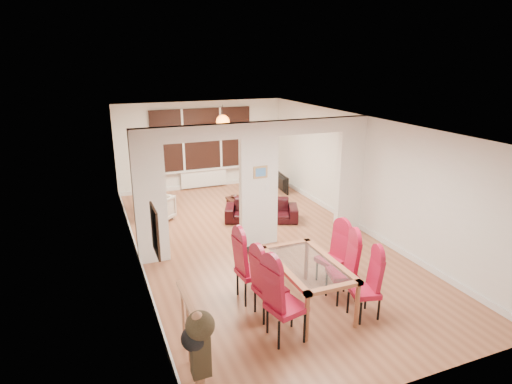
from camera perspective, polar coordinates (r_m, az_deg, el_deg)
floor at (r=9.22m, az=0.34°, el=-6.84°), size 5.00×9.00×0.01m
room_walls at (r=8.77m, az=0.35°, el=0.93°), size 5.00×9.00×2.60m
divider_wall at (r=8.77m, az=0.35°, el=0.93°), size 5.00×0.18×2.60m
bay_window_blinds at (r=12.83m, az=-7.22°, el=7.03°), size 3.00×0.08×1.80m
radiator at (r=13.07m, az=-6.98°, el=1.82°), size 1.40×0.08×0.50m
pendant_light at (r=11.73m, az=-4.45°, el=9.35°), size 0.36×0.36×0.36m
stair_newel at (r=5.69m, az=-8.92°, el=-17.56°), size 0.40×1.20×1.10m
wall_poster at (r=5.85m, az=-13.32°, el=-5.07°), size 0.04×0.52×0.67m
pillar_photo at (r=8.60m, az=0.60°, el=2.67°), size 0.30×0.03×0.25m
dining_table at (r=6.93m, az=6.77°, el=-12.17°), size 0.92×1.64×0.77m
dining_chair_la at (r=6.10m, az=4.05°, el=-14.30°), size 0.57×0.57×1.18m
dining_chair_lb at (r=6.58m, az=1.91°, el=-12.20°), size 0.49×0.49×1.08m
dining_chair_lc at (r=7.00m, az=-0.50°, el=-9.96°), size 0.49×0.49×1.15m
dining_chair_ra at (r=6.78m, az=14.30°, el=-12.15°), size 0.49×0.49×1.02m
dining_chair_rb at (r=7.14m, az=11.44°, el=-10.09°), size 0.51×0.51×1.07m
dining_chair_rc at (r=7.58m, az=9.98°, el=-8.43°), size 0.50×0.50×1.04m
sofa at (r=10.40m, az=0.73°, el=-2.44°), size 1.88×1.30×0.51m
armchair at (r=10.59m, az=-13.13°, el=-2.20°), size 0.96×0.96×0.63m
person at (r=11.12m, az=-13.58°, el=1.50°), size 0.66×0.49×1.66m
television at (r=12.67m, az=3.20°, el=1.21°), size 0.89×0.20×0.51m
coffee_table at (r=11.54m, az=-1.60°, el=-1.19°), size 1.00×0.67×0.21m
bottle at (r=11.42m, az=-1.58°, el=-0.15°), size 0.07×0.07×0.26m
bowl at (r=11.49m, az=-2.85°, el=-0.61°), size 0.21×0.21×0.05m
shoes at (r=8.75m, az=-0.34°, el=-7.86°), size 0.25×0.27×0.10m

